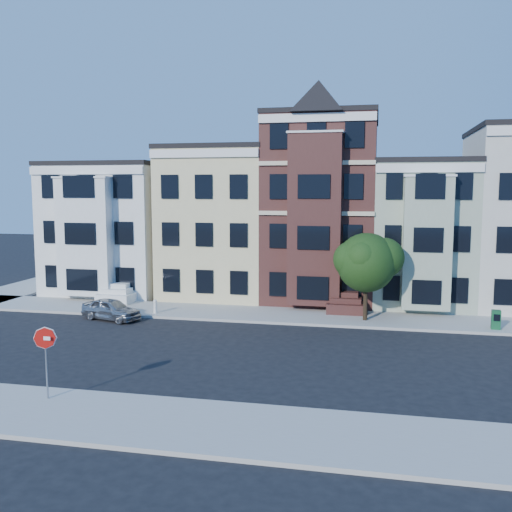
% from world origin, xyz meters
% --- Properties ---
extents(ground, '(120.00, 120.00, 0.00)m').
position_xyz_m(ground, '(0.00, 0.00, 0.00)').
color(ground, black).
extents(far_sidewalk, '(60.00, 4.00, 0.15)m').
position_xyz_m(far_sidewalk, '(0.00, 8.00, 0.07)').
color(far_sidewalk, '#9E9B93').
rests_on(far_sidewalk, ground).
extents(near_sidewalk, '(60.00, 4.00, 0.15)m').
position_xyz_m(near_sidewalk, '(0.00, -8.00, 0.07)').
color(near_sidewalk, '#9E9B93').
rests_on(near_sidewalk, ground).
extents(house_white, '(8.00, 9.00, 9.00)m').
position_xyz_m(house_white, '(-15.00, 14.50, 4.50)').
color(house_white, white).
rests_on(house_white, ground).
extents(house_yellow, '(7.00, 9.00, 10.00)m').
position_xyz_m(house_yellow, '(-7.00, 14.50, 5.00)').
color(house_yellow, beige).
rests_on(house_yellow, ground).
extents(house_brown, '(7.00, 9.00, 12.00)m').
position_xyz_m(house_brown, '(0.00, 14.50, 6.00)').
color(house_brown, '#411F1A').
rests_on(house_brown, ground).
extents(house_green, '(6.00, 9.00, 9.00)m').
position_xyz_m(house_green, '(6.50, 14.50, 4.50)').
color(house_green, '#9AA88E').
rests_on(house_green, ground).
extents(street_tree, '(5.63, 5.63, 6.05)m').
position_xyz_m(street_tree, '(3.12, 7.49, 3.18)').
color(street_tree, '#264619').
rests_on(street_tree, far_sidewalk).
extents(parked_car, '(3.91, 2.48, 1.24)m').
position_xyz_m(parked_car, '(-11.13, 5.20, 0.62)').
color(parked_car, '#9B9DA3').
rests_on(parked_car, ground).
extents(newspaper_box, '(0.48, 0.44, 1.00)m').
position_xyz_m(newspaper_box, '(9.87, 6.82, 0.65)').
color(newspaper_box, '#16512C').
rests_on(newspaper_box, far_sidewalk).
extents(fire_hydrant, '(0.26, 0.26, 0.65)m').
position_xyz_m(fire_hydrant, '(-9.07, 6.76, 0.48)').
color(fire_hydrant, silver).
rests_on(fire_hydrant, far_sidewalk).
extents(stop_sign, '(0.80, 0.12, 2.90)m').
position_xyz_m(stop_sign, '(-7.53, -7.04, 1.60)').
color(stop_sign, red).
rests_on(stop_sign, near_sidewalk).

